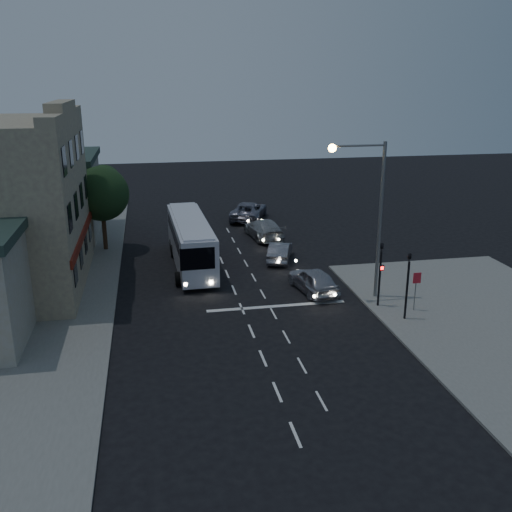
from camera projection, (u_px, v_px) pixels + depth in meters
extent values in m
plane|color=black|center=(248.00, 323.00, 30.18)|extent=(120.00, 120.00, 0.00)
cube|color=slate|center=(20.00, 286.00, 35.35)|extent=(12.00, 50.00, 0.12)
cube|color=silver|center=(295.00, 435.00, 20.81)|extent=(0.12, 1.60, 0.01)
cube|color=silver|center=(277.00, 392.00, 23.62)|extent=(0.12, 1.60, 0.01)
cube|color=silver|center=(263.00, 358.00, 26.43)|extent=(0.12, 1.60, 0.01)
cube|color=silver|center=(251.00, 331.00, 29.24)|extent=(0.12, 1.60, 0.01)
cube|color=silver|center=(242.00, 309.00, 32.05)|extent=(0.12, 1.60, 0.01)
cube|color=silver|center=(234.00, 290.00, 34.86)|extent=(0.12, 1.60, 0.01)
cube|color=silver|center=(227.00, 274.00, 37.67)|extent=(0.12, 1.60, 0.01)
cube|color=silver|center=(221.00, 260.00, 40.48)|extent=(0.12, 1.60, 0.01)
cube|color=silver|center=(216.00, 248.00, 43.29)|extent=(0.12, 1.60, 0.01)
cube|color=silver|center=(212.00, 238.00, 46.10)|extent=(0.12, 1.60, 0.01)
cube|color=silver|center=(321.00, 401.00, 22.97)|extent=(0.10, 1.50, 0.01)
cube|color=silver|center=(302.00, 365.00, 25.78)|extent=(0.10, 1.50, 0.01)
cube|color=silver|center=(286.00, 337.00, 28.59)|extent=(0.10, 1.50, 0.01)
cube|color=silver|center=(273.00, 313.00, 31.40)|extent=(0.10, 1.50, 0.01)
cube|color=silver|center=(263.00, 294.00, 34.21)|extent=(0.10, 1.50, 0.01)
cube|color=silver|center=(254.00, 277.00, 37.02)|extent=(0.10, 1.50, 0.01)
cube|color=silver|center=(246.00, 263.00, 39.83)|extent=(0.10, 1.50, 0.01)
cube|color=silver|center=(239.00, 251.00, 42.64)|extent=(0.10, 1.50, 0.01)
cube|color=silver|center=(233.00, 240.00, 45.45)|extent=(0.10, 1.50, 0.01)
cube|color=silver|center=(228.00, 230.00, 48.26)|extent=(0.10, 1.50, 0.01)
cube|color=silver|center=(277.00, 306.00, 32.40)|extent=(8.00, 0.35, 0.01)
cube|color=silver|center=(191.00, 241.00, 38.77)|extent=(2.62, 10.88, 2.88)
cube|color=silver|center=(190.00, 220.00, 38.32)|extent=(2.25, 10.51, 0.16)
cube|color=black|center=(197.00, 259.00, 33.62)|extent=(2.07, 0.18, 1.35)
cube|color=black|center=(206.00, 230.00, 39.22)|extent=(0.35, 9.00, 0.81)
cube|color=black|center=(173.00, 232.00, 38.81)|extent=(0.35, 9.00, 0.81)
cube|color=#80000B|center=(206.00, 242.00, 39.94)|extent=(0.20, 4.95, 1.26)
cube|color=#80000B|center=(173.00, 244.00, 39.53)|extent=(0.20, 4.95, 1.26)
cylinder|color=black|center=(178.00, 279.00, 35.42)|extent=(0.35, 0.91, 0.90)
cylinder|color=black|center=(214.00, 277.00, 35.82)|extent=(0.35, 0.91, 0.90)
cylinder|color=black|center=(173.00, 251.00, 41.07)|extent=(0.35, 0.91, 0.90)
cylinder|color=black|center=(204.00, 249.00, 41.47)|extent=(0.35, 0.91, 0.90)
cylinder|color=black|center=(172.00, 245.00, 42.51)|extent=(0.35, 0.91, 0.90)
cylinder|color=black|center=(202.00, 243.00, 42.91)|extent=(0.35, 0.91, 0.90)
cylinder|color=#FFF2CC|center=(185.00, 284.00, 33.88)|extent=(0.24, 0.05, 0.23)
cylinder|color=#FFF2CC|center=(211.00, 283.00, 34.15)|extent=(0.24, 0.05, 0.23)
imported|color=#A6A6AF|center=(313.00, 280.00, 34.34)|extent=(2.47, 4.65, 1.50)
imported|color=slate|center=(280.00, 252.00, 40.20)|extent=(2.67, 4.31, 1.34)
imported|color=#A9A9A9|center=(264.00, 229.00, 45.73)|extent=(2.80, 5.57, 1.55)
imported|color=gray|center=(249.00, 211.00, 51.69)|extent=(4.51, 6.38, 1.62)
cylinder|color=black|center=(380.00, 279.00, 31.76)|extent=(0.12, 0.12, 3.20)
imported|color=black|center=(382.00, 243.00, 31.14)|extent=(0.15, 0.18, 0.90)
cube|color=black|center=(382.00, 268.00, 31.38)|extent=(0.25, 0.12, 0.30)
cube|color=#FF0C0C|center=(382.00, 268.00, 31.31)|extent=(0.16, 0.02, 0.18)
cylinder|color=black|center=(407.00, 290.00, 30.01)|extent=(0.12, 0.12, 3.20)
imported|color=black|center=(410.00, 253.00, 29.39)|extent=(0.18, 0.15, 0.90)
cylinder|color=slate|center=(415.00, 293.00, 31.30)|extent=(0.06, 0.06, 2.00)
cube|color=red|center=(417.00, 278.00, 30.96)|extent=(0.45, 0.03, 0.60)
cylinder|color=slate|center=(380.00, 222.00, 32.26)|extent=(0.20, 0.20, 9.00)
cylinder|color=slate|center=(359.00, 146.00, 30.70)|extent=(3.00, 0.12, 0.12)
sphere|color=#FFBF59|center=(332.00, 148.00, 30.46)|extent=(0.44, 0.44, 0.44)
cube|color=#7B6A5B|center=(61.00, 115.00, 32.85)|extent=(1.00, 12.00, 0.50)
cube|color=#7B6A5B|center=(60.00, 106.00, 32.70)|extent=(1.00, 6.00, 0.50)
cube|color=maroon|center=(83.00, 235.00, 35.14)|extent=(0.15, 12.00, 0.50)
cube|color=black|center=(75.00, 271.00, 31.16)|extent=(0.06, 1.30, 1.50)
cube|color=black|center=(81.00, 255.00, 33.97)|extent=(0.06, 1.30, 1.50)
cube|color=black|center=(86.00, 241.00, 36.78)|extent=(0.06, 1.30, 1.50)
cube|color=black|center=(90.00, 229.00, 39.59)|extent=(0.06, 1.30, 1.50)
cube|color=black|center=(70.00, 218.00, 30.26)|extent=(0.06, 1.30, 1.50)
cube|color=black|center=(76.00, 206.00, 33.07)|extent=(0.06, 1.30, 1.50)
cube|color=black|center=(81.00, 195.00, 35.87)|extent=(0.06, 1.30, 1.50)
cube|color=black|center=(86.00, 187.00, 38.68)|extent=(0.06, 1.30, 1.50)
cube|color=black|center=(64.00, 161.00, 29.35)|extent=(0.06, 1.30, 1.50)
cube|color=black|center=(71.00, 154.00, 32.16)|extent=(0.06, 1.30, 1.50)
cube|color=black|center=(77.00, 147.00, 34.97)|extent=(0.06, 1.30, 1.50)
cube|color=black|center=(82.00, 142.00, 37.78)|extent=(0.06, 1.30, 1.50)
cube|color=gray|center=(39.00, 199.00, 45.57)|extent=(9.00, 9.00, 6.00)
cube|color=#243630|center=(34.00, 158.00, 44.59)|extent=(9.40, 9.40, 0.50)
cylinder|color=black|center=(104.00, 231.00, 42.31)|extent=(0.32, 0.32, 2.80)
sphere|color=#173717|center=(101.00, 194.00, 41.47)|extent=(4.00, 4.00, 4.00)
sphere|color=#1E341A|center=(104.00, 183.00, 41.85)|extent=(2.60, 2.60, 2.60)
sphere|color=#173717|center=(96.00, 190.00, 40.73)|extent=(2.40, 2.40, 2.40)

